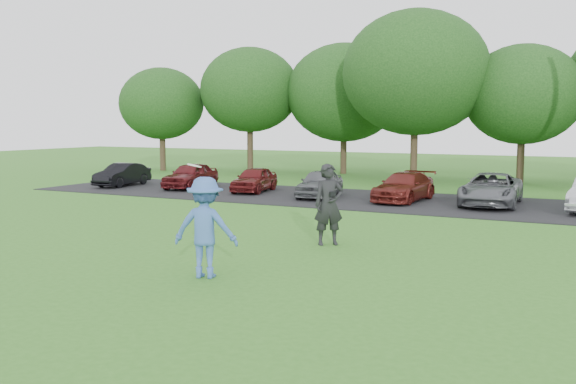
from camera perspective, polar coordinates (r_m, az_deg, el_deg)
name	(u,v)px	position (r m, az deg, el deg)	size (l,w,h in m)	color
ground	(209,273)	(13.03, -7.06, -7.19)	(100.00, 100.00, 0.00)	#336C1F
parking_lot	(401,201)	(24.73, 10.04, -0.82)	(32.00, 6.50, 0.03)	black
frisbee_player	(205,227)	(12.55, -7.36, -3.13)	(1.43, 1.07, 2.25)	#3D63AC
camera_bystander	(329,205)	(15.75, 3.65, -1.12)	(0.87, 0.83, 2.00)	black
parked_cars	(424,187)	(24.56, 11.99, 0.44)	(28.21, 4.37, 1.20)	black
tree_row	(491,84)	(33.77, 17.62, 9.17)	(42.39, 9.85, 8.64)	#38281C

